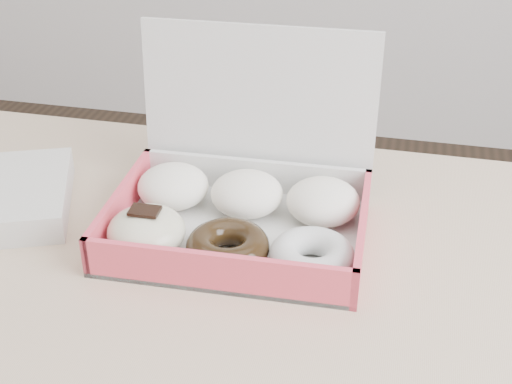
# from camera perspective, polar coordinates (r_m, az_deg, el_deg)

# --- Properties ---
(table) EXTENTS (1.20, 0.80, 0.75)m
(table) POSITION_cam_1_polar(r_m,az_deg,el_deg) (0.87, -12.78, -11.08)
(table) COLOR tan
(table) RESTS_ON ground
(donut_box) EXTENTS (0.31, 0.26, 0.22)m
(donut_box) POSITION_cam_1_polar(r_m,az_deg,el_deg) (0.87, -1.42, -1.04)
(donut_box) COLOR silver
(donut_box) RESTS_ON table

